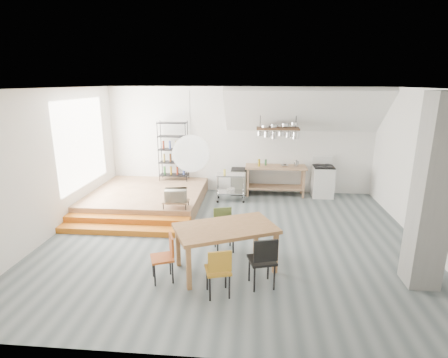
# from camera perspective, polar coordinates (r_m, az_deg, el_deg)

# --- Properties ---
(floor) EXTENTS (8.00, 8.00, 0.00)m
(floor) POSITION_cam_1_polar(r_m,az_deg,el_deg) (7.81, 1.28, -9.59)
(floor) COLOR #525C5E
(floor) RESTS_ON ground
(wall_back) EXTENTS (8.00, 0.04, 3.20)m
(wall_back) POSITION_cam_1_polar(r_m,az_deg,el_deg) (10.71, 2.58, 6.29)
(wall_back) COLOR silver
(wall_back) RESTS_ON ground
(wall_left) EXTENTS (0.04, 7.00, 3.20)m
(wall_left) POSITION_cam_1_polar(r_m,az_deg,el_deg) (8.52, -26.60, 2.25)
(wall_left) COLOR silver
(wall_left) RESTS_ON ground
(wall_right) EXTENTS (0.04, 7.00, 3.20)m
(wall_right) POSITION_cam_1_polar(r_m,az_deg,el_deg) (8.09, 30.93, 1.04)
(wall_right) COLOR silver
(wall_right) RESTS_ON ground
(ceiling) EXTENTS (8.00, 7.00, 0.02)m
(ceiling) POSITION_cam_1_polar(r_m,az_deg,el_deg) (7.08, 1.44, 14.58)
(ceiling) COLOR white
(ceiling) RESTS_ON wall_back
(slope_ceiling) EXTENTS (4.40, 1.44, 1.32)m
(slope_ceiling) POSITION_cam_1_polar(r_m,az_deg,el_deg) (10.08, 12.95, 10.78)
(slope_ceiling) COLOR white
(slope_ceiling) RESTS_ON wall_back
(window_pane) EXTENTS (0.02, 2.50, 2.20)m
(window_pane) POSITION_cam_1_polar(r_m,az_deg,el_deg) (9.76, -22.14, 5.45)
(window_pane) COLOR white
(window_pane) RESTS_ON wall_left
(platform) EXTENTS (3.00, 3.00, 0.40)m
(platform) POSITION_cam_1_polar(r_m,az_deg,el_deg) (10.03, -12.36, -2.96)
(platform) COLOR #8C6746
(platform) RESTS_ON ground
(step_lower) EXTENTS (3.00, 0.35, 0.13)m
(step_lower) POSITION_cam_1_polar(r_m,az_deg,el_deg) (8.36, -16.24, -8.01)
(step_lower) COLOR #C56617
(step_lower) RESTS_ON ground
(step_upper) EXTENTS (3.00, 0.35, 0.27)m
(step_upper) POSITION_cam_1_polar(r_m,az_deg,el_deg) (8.63, -15.45, -6.71)
(step_upper) COLOR #C56617
(step_upper) RESTS_ON ground
(concrete_column) EXTENTS (0.50, 0.50, 3.20)m
(concrete_column) POSITION_cam_1_polar(r_m,az_deg,el_deg) (6.48, 30.91, -2.10)
(concrete_column) COLOR gray
(concrete_column) RESTS_ON ground
(kitchen_counter) EXTENTS (1.80, 0.60, 0.91)m
(kitchen_counter) POSITION_cam_1_polar(r_m,az_deg,el_deg) (10.58, 8.39, 0.62)
(kitchen_counter) COLOR #8C6746
(kitchen_counter) RESTS_ON ground
(stove) EXTENTS (0.60, 0.60, 1.18)m
(stove) POSITION_cam_1_polar(r_m,az_deg,el_deg) (10.80, 15.79, -0.30)
(stove) COLOR white
(stove) RESTS_ON ground
(pot_rack) EXTENTS (1.20, 0.50, 1.43)m
(pot_rack) POSITION_cam_1_polar(r_m,az_deg,el_deg) (10.10, 8.92, 7.71)
(pot_rack) COLOR #3A2817
(pot_rack) RESTS_ON ceiling
(wire_shelving) EXTENTS (0.88, 0.38, 1.80)m
(wire_shelving) POSITION_cam_1_polar(r_m,az_deg,el_deg) (10.74, -8.27, 4.69)
(wire_shelving) COLOR black
(wire_shelving) RESTS_ON platform
(microwave_shelf) EXTENTS (0.60, 0.40, 0.16)m
(microwave_shelf) POSITION_cam_1_polar(r_m,az_deg,el_deg) (8.49, -7.85, -3.66)
(microwave_shelf) COLOR #8C6746
(microwave_shelf) RESTS_ON platform
(paper_lantern) EXTENTS (0.60, 0.60, 0.60)m
(paper_lantern) POSITION_cam_1_polar(r_m,az_deg,el_deg) (5.69, -5.41, 4.15)
(paper_lantern) COLOR white
(paper_lantern) RESTS_ON ceiling
(dining_table) EXTENTS (2.01, 1.62, 0.83)m
(dining_table) POSITION_cam_1_polar(r_m,az_deg,el_deg) (6.30, 0.28, -8.55)
(dining_table) COLOR brown
(dining_table) RESTS_ON ground
(chair_mustard) EXTENTS (0.48, 0.48, 0.85)m
(chair_mustard) POSITION_cam_1_polar(r_m,az_deg,el_deg) (5.64, -0.87, -14.37)
(chair_mustard) COLOR #B27C1E
(chair_mustard) RESTS_ON ground
(chair_black) EXTENTS (0.52, 0.52, 0.92)m
(chair_black) POSITION_cam_1_polar(r_m,az_deg,el_deg) (5.87, 6.45, -12.72)
(chair_black) COLOR black
(chair_black) RESTS_ON ground
(chair_olive) EXTENTS (0.48, 0.48, 0.86)m
(chair_olive) POSITION_cam_1_polar(r_m,az_deg,el_deg) (7.14, -0.09, -7.58)
(chair_olive) COLOR #53642F
(chair_olive) RESTS_ON ground
(chair_red) EXTENTS (0.49, 0.49, 0.82)m
(chair_red) POSITION_cam_1_polar(r_m,az_deg,el_deg) (6.17, -9.46, -11.96)
(chair_red) COLOR #AA4818
(chair_red) RESTS_ON ground
(rolling_cart) EXTENTS (0.83, 0.49, 0.79)m
(rolling_cart) POSITION_cam_1_polar(r_m,az_deg,el_deg) (9.99, 1.10, -0.77)
(rolling_cart) COLOR silver
(rolling_cart) RESTS_ON ground
(mini_fridge) EXTENTS (0.46, 0.46, 0.79)m
(mini_fridge) POSITION_cam_1_polar(r_m,az_deg,el_deg) (10.68, 2.43, -0.37)
(mini_fridge) COLOR black
(mini_fridge) RESTS_ON ground
(microwave) EXTENTS (0.57, 0.43, 0.29)m
(microwave) POSITION_cam_1_polar(r_m,az_deg,el_deg) (8.44, -7.89, -2.61)
(microwave) COLOR beige
(microwave) RESTS_ON microwave_shelf
(bowl) EXTENTS (0.27, 0.27, 0.06)m
(bowl) POSITION_cam_1_polar(r_m,az_deg,el_deg) (10.48, 9.86, 2.17)
(bowl) COLOR silver
(bowl) RESTS_ON kitchen_counter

